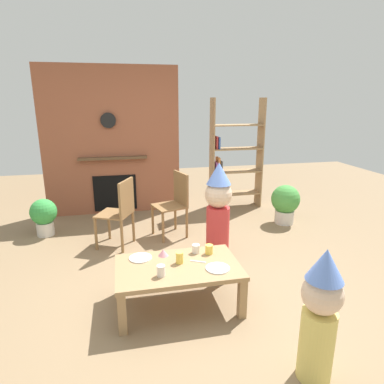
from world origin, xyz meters
name	(u,v)px	position (x,y,z in m)	size (l,w,h in m)	color
ground_plane	(186,284)	(0.00, 0.00, 0.00)	(12.00, 12.00, 0.00)	#846B4C
brick_fireplace_feature	(112,142)	(-0.72, 2.60, 1.19)	(2.20, 0.28, 2.40)	#935138
bookshelf	(232,160)	(1.31, 2.40, 0.85)	(0.90, 0.28, 1.90)	#9E7A51
coffee_table	(178,271)	(-0.14, -0.33, 0.35)	(1.13, 0.69, 0.41)	#9E7A51
paper_cup_near_left	(180,258)	(-0.12, -0.29, 0.46)	(0.07, 0.07, 0.11)	#F2CC4C
paper_cup_near_right	(161,271)	(-0.32, -0.49, 0.46)	(0.07, 0.07, 0.10)	silver
paper_cup_center	(196,249)	(0.08, -0.12, 0.45)	(0.07, 0.07, 0.09)	silver
paper_cup_far_left	(209,249)	(0.20, -0.17, 0.46)	(0.07, 0.07, 0.09)	#F2CC4C
paper_plate_front	(218,268)	(0.19, -0.48, 0.42)	(0.22, 0.22, 0.01)	white
paper_plate_rear	(140,258)	(-0.47, -0.12, 0.42)	(0.21, 0.21, 0.01)	white
birthday_cake_slice	(163,253)	(-0.25, -0.11, 0.44)	(0.10, 0.10, 0.06)	pink
table_fork	(198,261)	(0.05, -0.31, 0.41)	(0.15, 0.02, 0.01)	silver
child_with_cone_hat	(320,313)	(0.63, -1.37, 0.51)	(0.27, 0.27, 0.97)	#E0CC66
child_in_pink	(218,208)	(0.51, 0.58, 0.62)	(0.32, 0.32, 1.17)	#D13838
dining_chair_left	(120,209)	(-0.64, 1.11, 0.51)	(0.53, 0.53, 0.90)	olive
dining_chair_middle	(175,200)	(0.11, 1.35, 0.51)	(0.50, 0.50, 0.90)	olive
potted_plant_tall	(285,202)	(1.85, 1.44, 0.34)	(0.44, 0.44, 0.61)	beige
potted_plant_short	(44,215)	(-1.70, 1.72, 0.30)	(0.36, 0.36, 0.53)	beige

